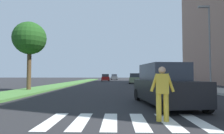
{
  "coord_description": "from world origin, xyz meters",
  "views": [
    {
      "loc": [
        -0.23,
        2.32,
        1.43
      ],
      "look_at": [
        -0.61,
        16.62,
        2.05
      ],
      "focal_mm": 29.34,
      "sensor_mm": 36.0,
      "label": 1
    }
  ],
  "objects_px": {
    "suv_crossing": "(164,85)",
    "sedan_midblock": "(135,79)",
    "tree_mid": "(30,39)",
    "pedestrian_performer": "(162,91)",
    "sedan_far_horizon": "(114,77)",
    "sedan_distant": "(105,78)",
    "traffic_light_gantry": "(37,2)",
    "street_lamp_right": "(209,39)"
  },
  "relations": [
    {
      "from": "traffic_light_gantry",
      "to": "pedestrian_performer",
      "type": "distance_m",
      "value": 6.0
    },
    {
      "from": "suv_crossing",
      "to": "sedan_far_horizon",
      "type": "relative_size",
      "value": 1.15
    },
    {
      "from": "traffic_light_gantry",
      "to": "suv_crossing",
      "type": "distance_m",
      "value": 6.69
    },
    {
      "from": "sedan_midblock",
      "to": "sedan_distant",
      "type": "distance_m",
      "value": 13.5
    },
    {
      "from": "sedan_far_horizon",
      "to": "sedan_distant",
      "type": "bearing_deg",
      "value": -99.0
    },
    {
      "from": "suv_crossing",
      "to": "sedan_distant",
      "type": "relative_size",
      "value": 1.08
    },
    {
      "from": "sedan_far_horizon",
      "to": "sedan_midblock",
      "type": "bearing_deg",
      "value": -81.0
    },
    {
      "from": "sedan_distant",
      "to": "tree_mid",
      "type": "bearing_deg",
      "value": -100.39
    },
    {
      "from": "traffic_light_gantry",
      "to": "suv_crossing",
      "type": "bearing_deg",
      "value": 15.56
    },
    {
      "from": "sedan_distant",
      "to": "suv_crossing",
      "type": "bearing_deg",
      "value": -81.78
    },
    {
      "from": "traffic_light_gantry",
      "to": "suv_crossing",
      "type": "relative_size",
      "value": 2.03
    },
    {
      "from": "tree_mid",
      "to": "traffic_light_gantry",
      "type": "bearing_deg",
      "value": -62.7
    },
    {
      "from": "tree_mid",
      "to": "suv_crossing",
      "type": "height_order",
      "value": "tree_mid"
    },
    {
      "from": "sedan_far_horizon",
      "to": "suv_crossing",
      "type": "bearing_deg",
      "value": -86.2
    },
    {
      "from": "traffic_light_gantry",
      "to": "sedan_distant",
      "type": "xyz_separation_m",
      "value": [
        0.53,
        36.08,
        -3.63
      ]
    },
    {
      "from": "street_lamp_right",
      "to": "tree_mid",
      "type": "bearing_deg",
      "value": -178.33
    },
    {
      "from": "street_lamp_right",
      "to": "sedan_distant",
      "type": "distance_m",
      "value": 29.3
    },
    {
      "from": "suv_crossing",
      "to": "sedan_far_horizon",
      "type": "height_order",
      "value": "suv_crossing"
    },
    {
      "from": "pedestrian_performer",
      "to": "suv_crossing",
      "type": "xyz_separation_m",
      "value": [
        0.85,
        3.02,
        -0.0
      ]
    },
    {
      "from": "street_lamp_right",
      "to": "pedestrian_performer",
      "type": "xyz_separation_m",
      "value": [
        -6.78,
        -10.65,
        -3.66
      ]
    },
    {
      "from": "sedan_distant",
      "to": "pedestrian_performer",
      "type": "bearing_deg",
      "value": -83.71
    },
    {
      "from": "street_lamp_right",
      "to": "traffic_light_gantry",
      "type": "bearing_deg",
      "value": -141.32
    },
    {
      "from": "pedestrian_performer",
      "to": "tree_mid",
      "type": "bearing_deg",
      "value": 131.98
    },
    {
      "from": "tree_mid",
      "to": "sedan_distant",
      "type": "distance_m",
      "value": 28.11
    },
    {
      "from": "street_lamp_right",
      "to": "pedestrian_performer",
      "type": "height_order",
      "value": "street_lamp_right"
    },
    {
      "from": "traffic_light_gantry",
      "to": "street_lamp_right",
      "type": "xyz_separation_m",
      "value": [
        11.45,
        9.17,
        0.2
      ]
    },
    {
      "from": "traffic_light_gantry",
      "to": "street_lamp_right",
      "type": "relative_size",
      "value": 1.31
    },
    {
      "from": "sedan_distant",
      "to": "sedan_midblock",
      "type": "bearing_deg",
      "value": -64.85
    },
    {
      "from": "pedestrian_performer",
      "to": "sedan_distant",
      "type": "xyz_separation_m",
      "value": [
        -4.14,
        37.57,
        -0.17
      ]
    },
    {
      "from": "street_lamp_right",
      "to": "sedan_midblock",
      "type": "relative_size",
      "value": 1.74
    },
    {
      "from": "pedestrian_performer",
      "to": "sedan_midblock",
      "type": "distance_m",
      "value": 25.39
    },
    {
      "from": "pedestrian_performer",
      "to": "sedan_far_horizon",
      "type": "bearing_deg",
      "value": 92.59
    },
    {
      "from": "suv_crossing",
      "to": "sedan_midblock",
      "type": "bearing_deg",
      "value": 88.08
    },
    {
      "from": "suv_crossing",
      "to": "sedan_distant",
      "type": "bearing_deg",
      "value": 98.22
    },
    {
      "from": "sedan_far_horizon",
      "to": "tree_mid",
      "type": "bearing_deg",
      "value": -99.97
    },
    {
      "from": "traffic_light_gantry",
      "to": "sedan_midblock",
      "type": "bearing_deg",
      "value": 75.28
    },
    {
      "from": "tree_mid",
      "to": "pedestrian_performer",
      "type": "distance_m",
      "value": 14.19
    },
    {
      "from": "suv_crossing",
      "to": "sedan_far_horizon",
      "type": "distance_m",
      "value": 46.66
    },
    {
      "from": "tree_mid",
      "to": "suv_crossing",
      "type": "bearing_deg",
      "value": -35.59
    },
    {
      "from": "street_lamp_right",
      "to": "sedan_far_horizon",
      "type": "height_order",
      "value": "street_lamp_right"
    },
    {
      "from": "suv_crossing",
      "to": "traffic_light_gantry",
      "type": "bearing_deg",
      "value": -164.44
    },
    {
      "from": "sedan_distant",
      "to": "sedan_far_horizon",
      "type": "bearing_deg",
      "value": 81.0
    }
  ]
}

